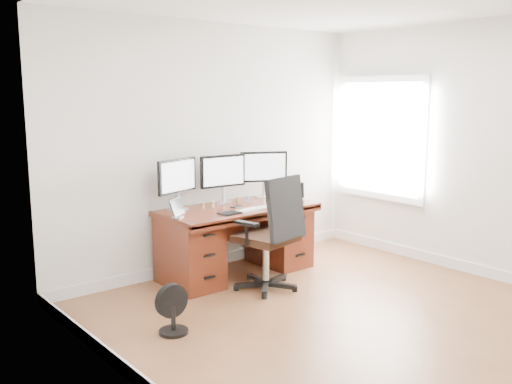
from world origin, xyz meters
TOP-DOWN VIEW (x-y plane):
  - ground at (0.00, 0.00)m, footprint 4.50×4.50m
  - back_wall at (0.00, 2.25)m, footprint 4.00×0.10m
  - right_wall at (2.00, 0.11)m, footprint 0.10×4.50m
  - desk at (0.00, 1.83)m, footprint 1.70×0.80m
  - office_chair at (-0.04, 1.22)m, footprint 0.72×0.72m
  - floor_fan at (-1.35, 0.92)m, footprint 0.28×0.24m
  - monitor_left at (-0.58, 2.07)m, footprint 0.54×0.20m
  - monitor_center at (-0.00, 2.07)m, footprint 0.55×0.15m
  - monitor_right at (0.58, 2.07)m, footprint 0.51×0.28m
  - tablet_left at (-0.78, 1.75)m, footprint 0.24×0.19m
  - tablet_right at (0.76, 1.75)m, footprint 0.23×0.20m
  - keyboard at (-0.04, 1.57)m, footprint 0.29×0.16m
  - trackpad at (0.18, 1.60)m, footprint 0.13×0.13m
  - drawing_tablet at (-0.26, 1.58)m, footprint 0.26×0.17m
  - phone at (-0.02, 1.80)m, footprint 0.15×0.11m
  - figurine_orange at (-0.34, 1.95)m, footprint 0.03×0.03m
  - figurine_yellow at (-0.22, 1.95)m, footprint 0.03×0.03m
  - figurine_pink at (-0.13, 1.95)m, footprint 0.03×0.03m
  - figurine_brown at (0.10, 1.95)m, footprint 0.03×0.03m
  - figurine_blue at (0.25, 1.95)m, footprint 0.03×0.03m

SIDE VIEW (x-z plane):
  - ground at x=0.00m, z-range 0.00..0.00m
  - floor_fan at x=-1.35m, z-range -0.01..0.41m
  - office_chair at x=-0.04m, z-range -0.20..0.96m
  - desk at x=0.00m, z-range 0.03..0.78m
  - trackpad at x=0.18m, z-range 0.75..0.76m
  - drawing_tablet at x=-0.26m, z-range 0.75..0.76m
  - phone at x=-0.02m, z-range 0.75..0.76m
  - keyboard at x=-0.04m, z-range 0.75..0.76m
  - figurine_orange at x=-0.34m, z-range 0.75..0.83m
  - figurine_yellow at x=-0.22m, z-range 0.75..0.83m
  - figurine_pink at x=-0.13m, z-range 0.75..0.83m
  - figurine_brown at x=0.10m, z-range 0.75..0.83m
  - figurine_blue at x=0.25m, z-range 0.75..0.83m
  - tablet_left at x=-0.78m, z-range 0.74..0.93m
  - tablet_right at x=0.76m, z-range 0.74..0.93m
  - monitor_left at x=-0.58m, z-range 0.82..1.35m
  - monitor_center at x=0.00m, z-range 0.82..1.35m
  - monitor_right at x=0.58m, z-range 0.82..1.35m
  - back_wall at x=0.00m, z-range 0.00..2.70m
  - right_wall at x=2.00m, z-range 0.00..2.70m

